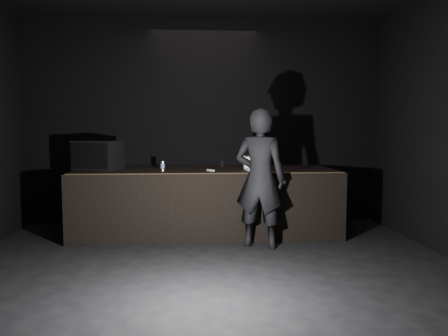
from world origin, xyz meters
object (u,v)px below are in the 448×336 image
Objects in this scene: stage_riser at (206,201)px; person at (260,178)px; stage_monitor at (98,155)px; laptop at (255,166)px; beer_can at (163,166)px.

person is (0.71, -0.95, 0.45)m from stage_riser.
stage_monitor is at bearing -0.77° from person.
person reaches higher than stage_monitor.
laptop is at bearing -70.68° from person.
beer_can is 1.51m from person.
stage_monitor is 2.43m from laptop.
person is (1.36, -0.63, -0.12)m from beer_can.
person is (2.38, -0.98, -0.27)m from stage_monitor.
stage_riser is at bearing 155.61° from laptop.
laptop is 0.75m from person.
laptop reaches higher than stage_riser.
stage_riser is at bearing 19.10° from stage_monitor.
beer_can is (-0.65, -0.32, 0.58)m from stage_riser.
stage_riser is 0.93m from beer_can.
stage_riser is 5.09× the size of stage_monitor.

